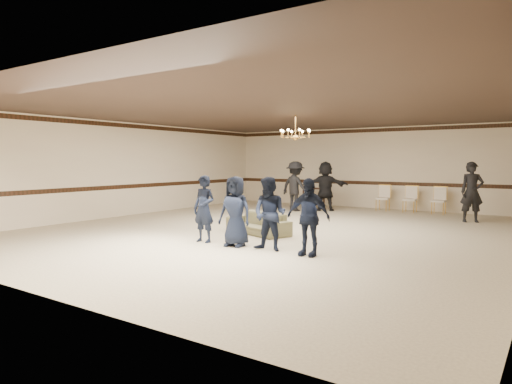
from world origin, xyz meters
TOP-DOWN VIEW (x-y plane):
  - room at (0.00, 0.00)m, footprint 12.01×14.01m
  - chair_rail at (0.00, 6.99)m, footprint 12.00×0.02m
  - crown_molding at (0.00, 6.99)m, footprint 12.00×0.02m
  - chandelier at (0.00, 1.00)m, footprint 0.94×0.94m
  - boy_a at (-0.45, -2.51)m, footprint 0.57×0.38m
  - boy_b at (0.45, -2.51)m, footprint 0.81×0.58m
  - boy_c at (1.35, -2.51)m, footprint 0.78×0.62m
  - boy_d at (2.25, -2.51)m, footprint 0.92×0.41m
  - settee at (-0.09, -0.81)m, footprint 2.03×1.31m
  - adult_left at (-1.86, 4.36)m, footprint 1.31×0.91m
  - adult_mid at (-0.96, 5.06)m, footprint 1.79×1.25m
  - adult_right at (4.14, 4.66)m, footprint 0.80×0.69m
  - banquet_chair_left at (0.85, 6.26)m, footprint 0.50×0.50m
  - banquet_chair_mid at (1.85, 6.26)m, footprint 0.48×0.48m
  - banquet_chair_right at (2.85, 6.26)m, footprint 0.48×0.48m
  - console_table at (-2.15, 6.46)m, footprint 0.93×0.44m

SIDE VIEW (x-z plane):
  - settee at x=-0.09m, z-range 0.00..0.55m
  - console_table at x=-2.15m, z-range 0.00..0.76m
  - banquet_chair_left at x=0.85m, z-range 0.00..0.96m
  - banquet_chair_mid at x=1.85m, z-range 0.00..0.96m
  - banquet_chair_right at x=2.85m, z-range 0.00..0.96m
  - boy_a at x=-0.45m, z-range 0.00..1.55m
  - boy_b at x=0.45m, z-range 0.00..1.55m
  - boy_c at x=1.35m, z-range 0.00..1.55m
  - boy_d at x=2.25m, z-range 0.00..1.55m
  - adult_left at x=-1.86m, z-range 0.00..1.86m
  - adult_mid at x=-0.96m, z-range 0.00..1.86m
  - adult_right at x=4.14m, z-range 0.00..1.86m
  - chair_rail at x=0.00m, z-range 0.93..1.07m
  - room at x=0.00m, z-range -0.01..3.20m
  - chandelier at x=0.00m, z-range 2.43..3.32m
  - crown_molding at x=0.00m, z-range 3.01..3.15m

